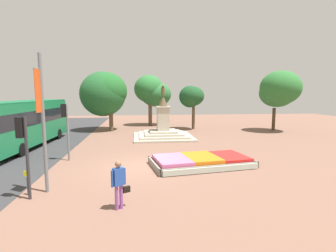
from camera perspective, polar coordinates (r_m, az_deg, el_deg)
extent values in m
plane|color=brown|center=(15.06, -5.69, -8.84)|extent=(71.23, 71.23, 0.00)
cube|color=#38281C|center=(15.36, 7.25, -7.90)|extent=(5.83, 3.54, 0.33)
cube|color=gray|center=(14.12, 9.50, -9.20)|extent=(5.62, 1.00, 0.37)
cube|color=gray|center=(16.61, 5.36, -6.65)|extent=(5.62, 1.00, 0.37)
cube|color=gray|center=(14.53, -3.04, -8.65)|extent=(0.56, 2.88, 0.37)
cube|color=gray|center=(16.61, 16.20, -6.91)|extent=(0.56, 2.88, 0.37)
cube|color=#D86699|center=(14.71, 0.90, -7.41)|extent=(2.13, 2.75, 0.22)
cube|color=orange|center=(15.29, 7.27, -6.89)|extent=(2.13, 2.75, 0.22)
cube|color=red|center=(16.05, 13.09, -6.44)|extent=(2.13, 2.75, 0.17)
cube|color=#B2BCAD|center=(14.08, 9.59, -9.27)|extent=(5.35, 1.05, 0.30)
cube|color=#B3A995|center=(24.59, -1.07, -2.35)|extent=(5.44, 5.44, 0.17)
cube|color=#B2A894|center=(24.56, -1.07, -1.95)|extent=(4.47, 4.47, 0.17)
cube|color=#B4A995|center=(24.54, -1.07, -1.55)|extent=(3.49, 3.49, 0.17)
cube|color=#B1A793|center=(24.51, -1.08, -1.15)|extent=(2.51, 2.51, 0.17)
cube|color=#B2A893|center=(24.37, -1.08, 1.54)|extent=(1.11, 1.11, 2.14)
cube|color=#B2A893|center=(24.29, -1.09, 4.20)|extent=(1.30, 1.30, 0.12)
cone|color=brown|center=(24.26, -1.09, 5.58)|extent=(0.83, 0.83, 1.05)
cylinder|color=brown|center=(24.26, -1.10, 7.55)|extent=(0.35, 0.35, 0.61)
sphere|color=brown|center=(24.26, -1.10, 8.59)|extent=(0.27, 0.27, 0.27)
cylinder|color=brown|center=(24.46, -1.32, 7.83)|extent=(0.25, 0.45, 0.51)
cylinder|color=#2D2D33|center=(11.54, -28.28, -6.31)|extent=(0.12, 0.12, 3.24)
cube|color=black|center=(11.43, -29.51, -0.27)|extent=(0.27, 0.31, 0.80)
cylinder|color=#4B0808|center=(11.48, -30.17, 1.06)|extent=(0.05, 0.14, 0.14)
cylinder|color=#543E08|center=(11.50, -30.09, -0.27)|extent=(0.05, 0.14, 0.14)
cylinder|color=green|center=(11.53, -30.01, -1.58)|extent=(0.05, 0.14, 0.14)
cube|color=gold|center=(11.72, -28.54, -9.01)|extent=(0.12, 0.17, 0.20)
cylinder|color=slate|center=(17.18, -20.96, -1.33)|extent=(0.12, 0.12, 3.50)
cube|color=black|center=(17.09, -21.82, 3.14)|extent=(0.25, 0.29, 0.80)
cylinder|color=#4B0808|center=(17.11, -22.30, 4.02)|extent=(0.03, 0.14, 0.14)
cylinder|color=#543E08|center=(17.12, -22.26, 3.13)|extent=(0.03, 0.14, 0.14)
cylinder|color=green|center=(17.14, -22.22, 2.24)|extent=(0.03, 0.14, 0.14)
cylinder|color=slate|center=(11.84, -25.47, 0.29)|extent=(0.14, 0.14, 5.73)
cube|color=#D84C19|center=(11.51, -26.48, 6.87)|extent=(0.07, 0.45, 1.71)
cylinder|color=slate|center=(11.55, -26.71, 11.10)|extent=(0.10, 0.59, 0.03)
cube|color=#197A47|center=(22.82, -28.79, 0.64)|extent=(3.26, 11.41, 3.11)
cube|color=black|center=(22.78, -28.86, 1.80)|extent=(3.26, 11.07, 0.99)
cube|color=#146139|center=(22.72, -29.03, 4.66)|extent=(3.20, 11.18, 0.10)
cylinder|color=black|center=(26.77, -27.45, -1.59)|extent=(0.34, 0.92, 0.90)
cylinder|color=black|center=(25.89, -22.74, -1.62)|extent=(0.34, 0.92, 0.90)
cylinder|color=black|center=(19.76, -29.38, -4.55)|extent=(0.34, 0.92, 0.90)
cylinder|color=#8C4C99|center=(9.81, -11.12, -15.08)|extent=(0.13, 0.13, 0.89)
cylinder|color=#8C4C99|center=(9.89, -10.15, -14.88)|extent=(0.13, 0.13, 0.89)
cube|color=#264CA5|center=(9.59, -10.74, -10.77)|extent=(0.44, 0.39, 0.63)
cylinder|color=#264CA5|center=(9.50, -12.05, -11.18)|extent=(0.09, 0.09, 0.60)
cylinder|color=#264CA5|center=(9.71, -9.45, -10.72)|extent=(0.09, 0.09, 0.60)
sphere|color=#8C664C|center=(9.46, -10.80, -8.12)|extent=(0.23, 0.23, 0.23)
cube|color=black|center=(9.90, -9.07, -13.45)|extent=(0.30, 0.25, 0.22)
cylinder|color=#4C5156|center=(12.36, -28.08, -11.56)|extent=(0.12, 0.12, 0.70)
sphere|color=#4C5156|center=(12.25, -28.19, -9.86)|extent=(0.13, 0.13, 0.13)
cylinder|color=brown|center=(29.39, -12.27, 1.11)|extent=(0.45, 0.45, 2.27)
ellipsoid|color=#225C2C|center=(30.05, -14.00, 6.77)|extent=(4.98, 4.98, 4.91)
ellipsoid|color=#205D26|center=(30.13, -13.47, 7.40)|extent=(4.78, 4.96, 4.19)
cylinder|color=brown|center=(30.57, 5.54, 1.76)|extent=(0.34, 0.34, 2.59)
ellipsoid|color=#1C4A24|center=(29.86, 5.42, 6.50)|extent=(2.57, 2.60, 2.20)
ellipsoid|color=#174C25|center=(30.63, 4.83, 6.40)|extent=(2.55, 2.47, 2.50)
cylinder|color=#4C3823|center=(31.61, 22.01, 1.39)|extent=(0.35, 0.35, 2.52)
ellipsoid|color=#2D6C33|center=(31.04, 22.62, 6.58)|extent=(3.67, 3.96, 2.98)
ellipsoid|color=#2C6B2F|center=(30.89, 23.29, 7.65)|extent=(4.26, 4.43, 3.64)
cylinder|color=brown|center=(33.48, -3.89, 2.50)|extent=(0.46, 0.46, 2.90)
ellipsoid|color=#2B6D32|center=(34.02, -4.24, 8.08)|extent=(3.70, 4.01, 3.50)
ellipsoid|color=#2B6734|center=(34.07, -2.66, 6.91)|extent=(3.96, 3.95, 3.18)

